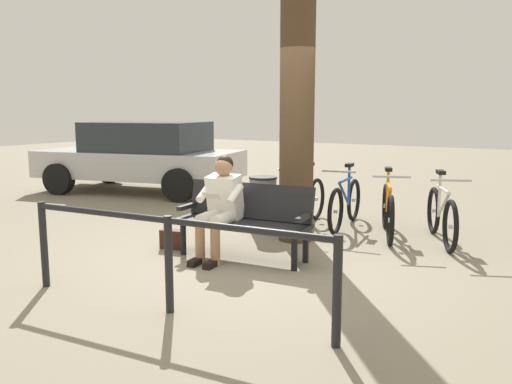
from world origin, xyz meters
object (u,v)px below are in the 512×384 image
at_px(bench, 246,215).
at_px(person_reading, 220,202).
at_px(bicycle_blue, 345,203).
at_px(bicycle_purple, 388,210).
at_px(handbag, 173,239).
at_px(tree_trunk, 297,100).
at_px(parked_car, 142,155).
at_px(litter_bin, 263,204).
at_px(bicycle_red, 441,216).
at_px(bicycle_orange, 304,202).

height_order(bench, person_reading, person_reading).
bearing_deg(bench, bicycle_blue, -105.96).
relative_size(bicycle_purple, bicycle_blue, 0.95).
bearing_deg(handbag, tree_trunk, -133.02).
relative_size(bicycle_blue, parked_car, 0.37).
relative_size(litter_bin, parked_car, 0.18).
bearing_deg(person_reading, bicycle_blue, -110.63).
xyz_separation_m(person_reading, tree_trunk, (-0.37, -1.22, 1.18)).
bearing_deg(bicycle_purple, litter_bin, -88.42).
height_order(person_reading, bicycle_red, person_reading).
bearing_deg(bicycle_purple, bicycle_orange, -110.41).
height_order(handbag, bicycle_red, bicycle_red).
relative_size(bicycle_red, bicycle_orange, 0.93).
height_order(bicycle_blue, bicycle_orange, same).
relative_size(bench, handbag, 5.45).
bearing_deg(bench, handbag, 4.63).
relative_size(handbag, litter_bin, 0.38).
height_order(tree_trunk, bicycle_purple, tree_trunk).
xyz_separation_m(bench, bicycle_blue, (-0.42, -2.10, -0.15)).
relative_size(bicycle_orange, parked_car, 0.37).
distance_m(bicycle_red, bicycle_purple, 0.71).
height_order(tree_trunk, bicycle_blue, tree_trunk).
distance_m(bench, bicycle_red, 2.64).
relative_size(handbag, bicycle_blue, 0.18).
height_order(tree_trunk, parked_car, tree_trunk).
bearing_deg(tree_trunk, bicycle_red, -153.21).
bearing_deg(bicycle_blue, parked_car, -108.16).
bearing_deg(bench, bicycle_red, -138.70).
xyz_separation_m(person_reading, parked_car, (4.30, -3.29, 0.11)).
bearing_deg(bicycle_orange, tree_trunk, 14.35).
bearing_deg(litter_bin, parked_car, -24.99).
bearing_deg(litter_bin, bicycle_purple, -157.68).
bearing_deg(litter_bin, handbag, 69.75).
relative_size(litter_bin, bicycle_purple, 0.50).
distance_m(tree_trunk, bicycle_orange, 1.73).
distance_m(bicycle_blue, bicycle_orange, 0.61).
height_order(bicycle_red, bicycle_purple, same).
distance_m(handbag, parked_car, 4.87).
relative_size(person_reading, handbag, 4.00).
bearing_deg(handbag, parked_car, -42.67).
xyz_separation_m(tree_trunk, litter_bin, (0.61, -0.18, -1.45)).
relative_size(bench, litter_bin, 2.06).
bearing_deg(bicycle_orange, bicycle_blue, 107.98).
relative_size(bench, tree_trunk, 0.44).
distance_m(litter_bin, parked_car, 4.49).
bearing_deg(bicycle_purple, handbag, -66.75).
distance_m(litter_bin, bicycle_orange, 0.73).
relative_size(bench, person_reading, 1.36).
xyz_separation_m(bicycle_orange, parked_car, (4.39, -1.24, 0.41)).
xyz_separation_m(bench, person_reading, (0.23, 0.18, 0.16)).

